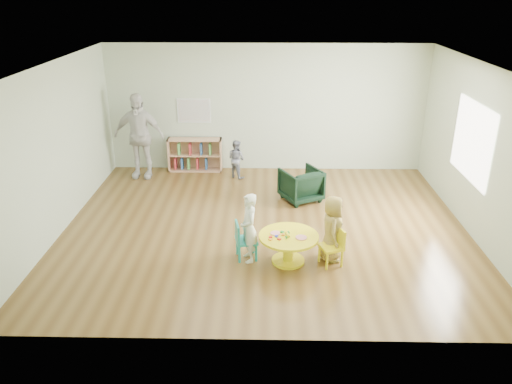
% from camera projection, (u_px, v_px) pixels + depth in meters
% --- Properties ---
extents(room, '(7.10, 7.00, 2.80)m').
position_uv_depth(room, '(267.00, 122.00, 8.04)').
color(room, brown).
rests_on(room, ground).
extents(activity_table, '(0.91, 0.91, 0.50)m').
position_uv_depth(activity_table, '(288.00, 244.00, 7.58)').
color(activity_table, yellow).
rests_on(activity_table, ground).
extents(kid_chair_left, '(0.38, 0.38, 0.61)m').
position_uv_depth(kid_chair_left, '(244.00, 239.00, 7.68)').
color(kid_chair_left, teal).
rests_on(kid_chair_left, ground).
extents(kid_chair_right, '(0.41, 0.41, 0.59)m').
position_uv_depth(kid_chair_right, '(334.00, 245.00, 7.52)').
color(kid_chair_right, yellow).
rests_on(kid_chair_right, ground).
extents(bookshelf, '(1.20, 0.30, 0.75)m').
position_uv_depth(bookshelf, '(195.00, 155.00, 11.30)').
color(bookshelf, tan).
rests_on(bookshelf, ground).
extents(alphabet_poster, '(0.74, 0.01, 0.54)m').
position_uv_depth(alphabet_poster, '(194.00, 111.00, 11.03)').
color(alphabet_poster, white).
rests_on(alphabet_poster, ground).
extents(armchair, '(0.94, 0.95, 0.65)m').
position_uv_depth(armchair, '(301.00, 185.00, 9.75)').
color(armchair, black).
rests_on(armchair, ground).
extents(child_left, '(0.36, 0.45, 1.10)m').
position_uv_depth(child_left, '(249.00, 228.00, 7.54)').
color(child_left, white).
rests_on(child_left, ground).
extents(child_right, '(0.36, 0.53, 1.05)m').
position_uv_depth(child_right, '(332.00, 229.00, 7.57)').
color(child_right, yellow).
rests_on(child_right, ground).
extents(toddler, '(0.52, 0.50, 0.84)m').
position_uv_depth(toddler, '(236.00, 159.00, 10.86)').
color(toddler, '#19213E').
rests_on(toddler, ground).
extents(adult_caretaker, '(1.12, 0.53, 1.85)m').
position_uv_depth(adult_caretaker, '(139.00, 136.00, 10.71)').
color(adult_caretaker, silver).
rests_on(adult_caretaker, ground).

